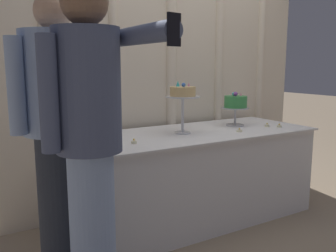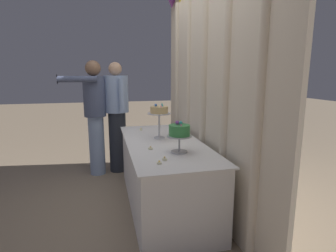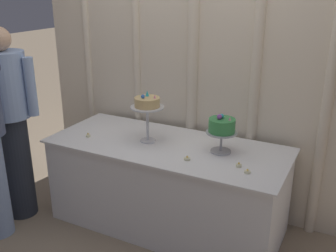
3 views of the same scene
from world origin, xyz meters
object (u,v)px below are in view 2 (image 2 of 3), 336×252
tealight_near_right (165,159)px  guest_man_dark_suit (117,113)px  tealight_far_right (159,163)px  tealight_near_left (151,148)px  guest_girl_blue_dress (95,112)px  cake_table (164,173)px  tealight_far_left (141,129)px  cake_display_nearright (179,132)px  cake_display_nearleft (159,112)px

tealight_near_right → guest_man_dark_suit: guest_man_dark_suit is taller
tealight_far_right → tealight_near_left: bearing=179.3°
guest_girl_blue_dress → cake_table: bearing=32.8°
tealight_far_left → tealight_near_left: tealight_far_left is taller
tealight_near_left → guest_man_dark_suit: guest_man_dark_suit is taller
cake_display_nearright → tealight_far_left: size_ratio=7.73×
tealight_near_left → guest_girl_blue_dress: (-1.46, -0.57, 0.18)m
tealight_near_left → guest_girl_blue_dress: bearing=-158.5°
tealight_far_left → tealight_near_right: same height
cake_display_nearright → tealight_near_right: 0.34m
cake_display_nearright → guest_man_dark_suit: size_ratio=0.19×
cake_display_nearright → tealight_near_left: 0.36m
cake_display_nearright → tealight_far_left: cake_display_nearright is taller
tealight_far_right → tealight_far_left: bearing=178.4°
tealight_near_right → tealight_far_right: size_ratio=0.93×
cake_display_nearleft → tealight_far_left: (-0.50, -0.15, -0.30)m
tealight_near_right → guest_girl_blue_dress: size_ratio=0.02×
guest_girl_blue_dress → tealight_far_right: bearing=16.5°
cake_table → guest_man_dark_suit: bearing=-160.5°
cake_display_nearleft → tealight_near_right: 0.88m
cake_display_nearleft → cake_table: bearing=3.7°
cake_display_nearleft → guest_man_dark_suit: guest_man_dark_suit is taller
tealight_near_left → tealight_far_right: 0.46m
tealight_far_left → guest_girl_blue_dress: 0.82m
cake_display_nearright → guest_man_dark_suit: 1.77m
cake_display_nearright → tealight_near_right: bearing=-42.9°
tealight_near_right → guest_man_dark_suit: bearing=-170.7°
cake_display_nearleft → tealight_far_left: 0.60m
cake_table → tealight_near_left: 0.51m
cake_display_nearleft → tealight_near_left: bearing=-22.5°
cake_display_nearright → tealight_near_left: (-0.17, -0.25, -0.19)m
cake_display_nearright → tealight_far_right: bearing=-41.7°
cake_display_nearright → tealight_near_right: size_ratio=7.40×
cake_display_nearleft → guest_girl_blue_dress: size_ratio=0.25×
cake_table → guest_girl_blue_dress: (-1.19, -0.77, 0.57)m
tealight_far_right → guest_man_dark_suit: size_ratio=0.03×
tealight_far_right → guest_girl_blue_dress: guest_girl_blue_dress is taller
tealight_near_right → cake_table: bearing=168.3°
cake_table → cake_display_nearleft: bearing=-176.3°
cake_table → guest_man_dark_suit: 1.44m
cake_display_nearright → guest_girl_blue_dress: bearing=-153.1°
cake_display_nearright → cake_table: bearing=-172.4°
tealight_near_left → tealight_far_right: bearing=-0.7°
cake_display_nearleft → tealight_near_left: (0.44, -0.18, -0.30)m
tealight_near_left → cake_table: bearing=144.2°
cake_display_nearleft → cake_display_nearright: bearing=6.5°
tealight_near_left → guest_man_dark_suit: (-1.53, -0.25, 0.15)m
tealight_far_left → guest_man_dark_suit: 0.67m
guest_man_dark_suit → tealight_far_left: bearing=26.1°
cake_display_nearleft → guest_man_dark_suit: bearing=-158.1°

